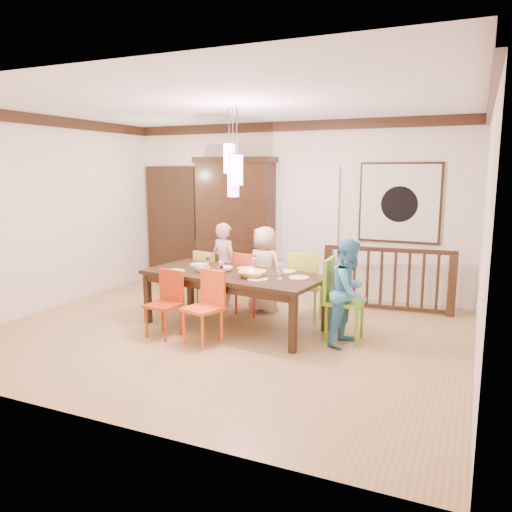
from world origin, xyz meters
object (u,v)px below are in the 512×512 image
at_px(person_end_right, 349,292).
at_px(balustrade, 388,278).
at_px(person_far_left, 225,265).
at_px(chair_end_right, 345,294).
at_px(china_hutch, 235,224).
at_px(person_far_mid, 264,269).
at_px(chair_far_left, 212,275).
at_px(dining_table, 234,278).

bearing_deg(person_end_right, balustrade, 4.88).
relative_size(balustrade, person_far_left, 1.48).
distance_m(chair_end_right, china_hutch, 3.18).
bearing_deg(balustrade, person_far_mid, -160.28).
bearing_deg(person_end_right, chair_far_left, 82.57).
bearing_deg(china_hutch, chair_far_left, -80.63).
distance_m(balustrade, person_far_left, 2.50).
bearing_deg(chair_end_right, china_hutch, 49.53).
height_order(chair_far_left, person_far_mid, person_far_mid).
relative_size(dining_table, china_hutch, 1.09).
bearing_deg(dining_table, person_end_right, 6.31).
bearing_deg(balustrade, person_far_left, -167.33).
distance_m(china_hutch, balustrade, 2.83).
height_order(china_hutch, person_end_right, china_hutch).
relative_size(chair_far_left, chair_end_right, 0.87).
bearing_deg(chair_far_left, dining_table, 145.87).
distance_m(chair_far_left, person_far_left, 0.25).
xyz_separation_m(chair_far_left, balustrade, (2.52, 0.90, -0.01)).
bearing_deg(person_far_left, chair_end_right, 175.04).
xyz_separation_m(china_hutch, person_far_mid, (1.03, -1.12, -0.52)).
xyz_separation_m(china_hutch, person_far_left, (0.35, -1.10, -0.51)).
height_order(dining_table, person_far_mid, person_far_mid).
relative_size(dining_table, balustrade, 1.31).
bearing_deg(chair_end_right, dining_table, 90.49).
bearing_deg(person_far_left, person_far_mid, -165.52).
relative_size(dining_table, chair_far_left, 2.85).
distance_m(dining_table, person_far_mid, 0.89).
bearing_deg(chair_end_right, person_far_left, 66.10).
relative_size(dining_table, chair_end_right, 2.48).
distance_m(chair_end_right, person_end_right, 0.14).
relative_size(balustrade, person_far_mid, 1.51).
bearing_deg(dining_table, person_far_left, 131.60).
bearing_deg(dining_table, balustrade, 50.70).
bearing_deg(china_hutch, person_far_mid, -47.36).
height_order(chair_end_right, person_end_right, person_end_right).
bearing_deg(person_far_mid, person_end_right, 162.12).
bearing_deg(person_far_mid, chair_end_right, 163.92).
bearing_deg(china_hutch, person_far_left, -72.26).
xyz_separation_m(dining_table, balustrade, (1.76, 1.66, -0.18)).
relative_size(dining_table, person_far_left, 1.94).
height_order(chair_far_left, person_far_left, person_far_left).
height_order(chair_end_right, person_far_mid, person_far_mid).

